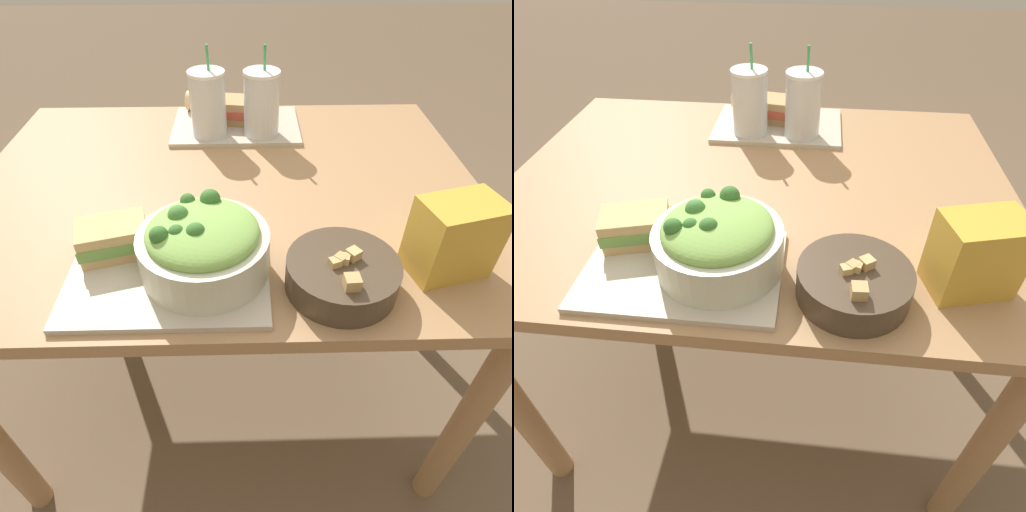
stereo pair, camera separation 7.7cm
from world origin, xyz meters
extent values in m
plane|color=brown|center=(0.00, 0.00, 0.00)|extent=(12.00, 12.00, 0.00)
cube|color=#A37A51|center=(0.00, 0.00, 0.76)|extent=(1.22, 0.94, 0.03)
cylinder|color=#A37A51|center=(0.55, -0.41, 0.37)|extent=(0.06, 0.06, 0.74)
cylinder|color=#A37A51|center=(-0.55, 0.41, 0.37)|extent=(0.06, 0.06, 0.74)
cylinder|color=#A37A51|center=(0.55, 0.41, 0.37)|extent=(0.06, 0.06, 0.74)
cube|color=#BCB29E|center=(-0.09, -0.32, 0.78)|extent=(0.36, 0.25, 0.01)
cube|color=#BCB29E|center=(0.02, 0.31, 0.78)|extent=(0.36, 0.25, 0.01)
cylinder|color=beige|center=(-0.03, -0.31, 0.83)|extent=(0.23, 0.23, 0.08)
ellipsoid|color=#7FB251|center=(-0.03, -0.31, 0.87)|extent=(0.20, 0.20, 0.06)
sphere|color=#38702D|center=(-0.03, -0.33, 0.89)|extent=(0.03, 0.03, 0.03)
sphere|color=#38702D|center=(-0.02, -0.24, 0.89)|extent=(0.04, 0.04, 0.04)
sphere|color=#427F38|center=(-0.07, -0.29, 0.89)|extent=(0.04, 0.04, 0.04)
sphere|color=#38702D|center=(-0.09, -0.34, 0.89)|extent=(0.03, 0.03, 0.03)
sphere|color=#38702D|center=(-0.07, -0.33, 0.89)|extent=(0.03, 0.03, 0.03)
sphere|color=#38702D|center=(-0.06, -0.24, 0.89)|extent=(0.03, 0.03, 0.03)
cube|color=beige|center=(-0.04, -0.31, 0.88)|extent=(0.05, 0.05, 0.01)
cube|color=beige|center=(-0.04, -0.30, 0.88)|extent=(0.05, 0.04, 0.01)
cube|color=beige|center=(-0.04, -0.31, 0.88)|extent=(0.06, 0.05, 0.01)
cylinder|color=#473828|center=(0.21, -0.35, 0.80)|extent=(0.20, 0.20, 0.06)
cylinder|color=#4C2814|center=(0.21, -0.35, 0.83)|extent=(0.18, 0.18, 0.01)
cube|color=tan|center=(0.21, -0.35, 0.84)|extent=(0.02, 0.02, 0.02)
cube|color=tan|center=(0.20, -0.36, 0.84)|extent=(0.02, 0.02, 0.02)
cube|color=tan|center=(0.22, -0.41, 0.84)|extent=(0.03, 0.03, 0.03)
cube|color=tan|center=(0.21, -0.35, 0.84)|extent=(0.03, 0.03, 0.02)
cube|color=tan|center=(0.23, -0.34, 0.84)|extent=(0.03, 0.03, 0.02)
cube|color=tan|center=(-0.20, -0.25, 0.80)|extent=(0.14, 0.12, 0.02)
cube|color=#6B9E47|center=(-0.20, -0.25, 0.82)|extent=(0.15, 0.12, 0.02)
cube|color=tan|center=(-0.20, -0.25, 0.84)|extent=(0.14, 0.12, 0.02)
cylinder|color=#DBBC84|center=(-0.11, -0.23, 0.81)|extent=(0.16, 0.07, 0.06)
cylinder|color=beige|center=(-0.03, -0.24, 0.81)|extent=(0.01, 0.05, 0.05)
cube|color=tan|center=(0.03, 0.33, 0.80)|extent=(0.15, 0.11, 0.02)
cube|color=#C64C38|center=(0.03, 0.33, 0.82)|extent=(0.15, 0.11, 0.02)
cube|color=tan|center=(0.03, 0.33, 0.84)|extent=(0.15, 0.11, 0.02)
cylinder|color=#DBBC84|center=(-0.05, 0.40, 0.81)|extent=(0.16, 0.09, 0.06)
cylinder|color=beige|center=(0.02, 0.39, 0.81)|extent=(0.02, 0.05, 0.05)
cylinder|color=silver|center=(-0.05, 0.24, 0.87)|extent=(0.10, 0.10, 0.16)
cylinder|color=black|center=(-0.05, 0.24, 0.86)|extent=(0.08, 0.08, 0.13)
cylinder|color=white|center=(-0.05, 0.24, 0.95)|extent=(0.10, 0.10, 0.01)
cylinder|color=green|center=(-0.04, 0.24, 0.99)|extent=(0.01, 0.02, 0.07)
cylinder|color=silver|center=(0.09, 0.24, 0.87)|extent=(0.10, 0.10, 0.16)
cylinder|color=maroon|center=(0.09, 0.24, 0.86)|extent=(0.08, 0.08, 0.13)
cylinder|color=white|center=(0.09, 0.24, 0.95)|extent=(0.10, 0.10, 0.01)
cylinder|color=green|center=(0.10, 0.24, 0.99)|extent=(0.01, 0.02, 0.07)
cube|color=gold|center=(0.42, -0.31, 0.85)|extent=(0.16, 0.12, 0.15)
camera|label=1|loc=(0.05, -0.89, 1.32)|focal=30.00mm
camera|label=2|loc=(0.13, -0.88, 1.32)|focal=30.00mm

